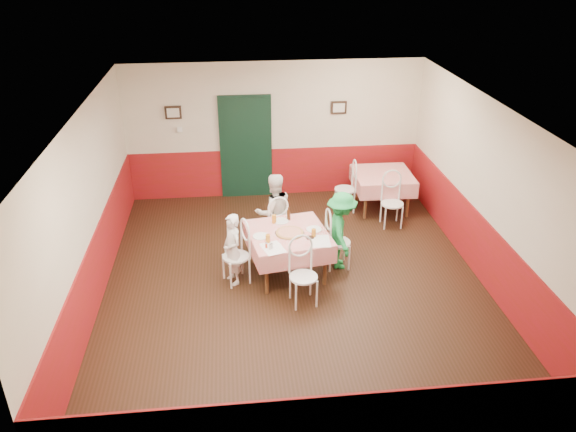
{
  "coord_description": "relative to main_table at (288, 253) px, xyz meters",
  "views": [
    {
      "loc": [
        -0.91,
        -7.47,
        4.98
      ],
      "look_at": [
        -0.07,
        0.29,
        1.05
      ],
      "focal_mm": 35.0,
      "sensor_mm": 36.0,
      "label": 1
    }
  ],
  "objects": [
    {
      "name": "pizza",
      "position": [
        0.02,
        -0.04,
        0.4
      ],
      "size": [
        0.5,
        0.5,
        0.03
      ],
      "primitive_type": "cylinder",
      "rotation": [
        0.0,
        0.0,
        0.17
      ],
      "color": "#B74723",
      "rests_on": "main_table"
    },
    {
      "name": "glass_c",
      "position": [
        -0.19,
        0.35,
        0.45
      ],
      "size": [
        0.09,
        0.09,
        0.14
      ],
      "primitive_type": "cylinder",
      "rotation": [
        0.0,
        0.0,
        0.17
      ],
      "color": "#BF7219",
      "rests_on": "main_table"
    },
    {
      "name": "front_wall",
      "position": [
        0.07,
        -3.79,
        1.02
      ],
      "size": [
        6.0,
        0.1,
        2.8
      ],
      "primitive_type": "cube",
      "color": "beige",
      "rests_on": "ground"
    },
    {
      "name": "thermostat",
      "position": [
        -1.83,
        3.16,
        1.12
      ],
      "size": [
        0.1,
        0.03,
        0.1
      ],
      "primitive_type": "cube",
      "color": "white",
      "rests_on": "back_wall"
    },
    {
      "name": "shaker_c",
      "position": [
        -0.38,
        -0.45,
        0.43
      ],
      "size": [
        0.04,
        0.04,
        0.09
      ],
      "primitive_type": "cylinder",
      "rotation": [
        0.0,
        0.0,
        0.17
      ],
      "color": "#B23319",
      "rests_on": "main_table"
    },
    {
      "name": "wainscot_right",
      "position": [
        3.06,
        -0.29,
        0.12
      ],
      "size": [
        0.03,
        7.0,
        1.0
      ],
      "primitive_type": "cube",
      "color": "maroon",
      "rests_on": "ground"
    },
    {
      "name": "chair_second_a",
      "position": [
        1.38,
        2.23,
        0.08
      ],
      "size": [
        0.43,
        0.43,
        0.9
      ],
      "primitive_type": null,
      "rotation": [
        0.0,
        0.0,
        -1.59
      ],
      "color": "white",
      "rests_on": "ground"
    },
    {
      "name": "chair_second_b",
      "position": [
        2.13,
        1.48,
        0.08
      ],
      "size": [
        0.43,
        0.43,
        0.9
      ],
      "primitive_type": null,
      "rotation": [
        0.0,
        0.0,
        -0.02
      ],
      "color": "white",
      "rests_on": "ground"
    },
    {
      "name": "glass_b",
      "position": [
        0.38,
        -0.18,
        0.45
      ],
      "size": [
        0.08,
        0.08,
        0.13
      ],
      "primitive_type": "cylinder",
      "rotation": [
        0.0,
        0.0,
        0.17
      ],
      "color": "#BF7219",
      "rests_on": "main_table"
    },
    {
      "name": "wallet",
      "position": [
        0.32,
        -0.22,
        0.4
      ],
      "size": [
        0.12,
        0.11,
        0.02
      ],
      "primitive_type": "cube",
      "rotation": [
        0.0,
        0.0,
        0.17
      ],
      "color": "black",
      "rests_on": "main_table"
    },
    {
      "name": "chair_right",
      "position": [
        0.84,
        0.14,
        0.08
      ],
      "size": [
        0.44,
        0.44,
        0.9
      ],
      "primitive_type": null,
      "rotation": [
        0.0,
        0.0,
        1.63
      ],
      "color": "white",
      "rests_on": "ground"
    },
    {
      "name": "plate_left",
      "position": [
        -0.44,
        -0.09,
        0.39
      ],
      "size": [
        0.29,
        0.29,
        0.01
      ],
      "primitive_type": "cylinder",
      "rotation": [
        0.0,
        0.0,
        0.17
      ],
      "color": "white",
      "rests_on": "main_table"
    },
    {
      "name": "shaker_a",
      "position": [
        -0.32,
        -0.51,
        0.43
      ],
      "size": [
        0.04,
        0.04,
        0.09
      ],
      "primitive_type": "cylinder",
      "rotation": [
        0.0,
        0.0,
        0.17
      ],
      "color": "silver",
      "rests_on": "main_table"
    },
    {
      "name": "shaker_b",
      "position": [
        -0.3,
        -0.48,
        0.43
      ],
      "size": [
        0.04,
        0.04,
        0.09
      ],
      "primitive_type": "cylinder",
      "rotation": [
        0.0,
        0.0,
        0.17
      ],
      "color": "silver",
      "rests_on": "main_table"
    },
    {
      "name": "chair_far",
      "position": [
        -0.14,
        0.84,
        0.08
      ],
      "size": [
        0.52,
        0.52,
        0.9
      ],
      "primitive_type": null,
      "rotation": [
        0.0,
        0.0,
        3.42
      ],
      "color": "white",
      "rests_on": "ground"
    },
    {
      "name": "glass_a",
      "position": [
        -0.34,
        -0.28,
        0.45
      ],
      "size": [
        0.08,
        0.08,
        0.13
      ],
      "primitive_type": "cylinder",
      "rotation": [
        0.0,
        0.0,
        0.17
      ],
      "color": "#BF7219",
      "rests_on": "main_table"
    },
    {
      "name": "plate_right",
      "position": [
        0.42,
        0.05,
        0.39
      ],
      "size": [
        0.29,
        0.29,
        0.01
      ],
      "primitive_type": "cylinder",
      "rotation": [
        0.0,
        0.0,
        0.17
      ],
      "color": "white",
      "rests_on": "main_table"
    },
    {
      "name": "left_wall",
      "position": [
        -2.93,
        -0.29,
        1.02
      ],
      "size": [
        0.1,
        7.0,
        2.8
      ],
      "primitive_type": "cube",
      "color": "beige",
      "rests_on": "ground"
    },
    {
      "name": "chair_near",
      "position": [
        0.14,
        -0.84,
        0.08
      ],
      "size": [
        0.48,
        0.48,
        0.9
      ],
      "primitive_type": null,
      "rotation": [
        0.0,
        0.0,
        0.16
      ],
      "color": "white",
      "rests_on": "ground"
    },
    {
      "name": "right_wall",
      "position": [
        3.07,
        -0.29,
        1.02
      ],
      "size": [
        0.1,
        7.0,
        2.8
      ],
      "primitive_type": "cube",
      "color": "beige",
      "rests_on": "ground"
    },
    {
      "name": "chair_left",
      "position": [
        -0.84,
        -0.14,
        0.08
      ],
      "size": [
        0.54,
        0.54,
        0.9
      ],
      "primitive_type": null,
      "rotation": [
        0.0,
        0.0,
        -1.22
      ],
      "color": "white",
      "rests_on": "ground"
    },
    {
      "name": "diner_right",
      "position": [
        0.89,
        0.15,
        0.29
      ],
      "size": [
        0.51,
        0.87,
        1.32
      ],
      "primitive_type": "imported",
      "rotation": [
        0.0,
        0.0,
        1.55
      ],
      "color": "gray",
      "rests_on": "ground"
    },
    {
      "name": "diner_far",
      "position": [
        -0.15,
        0.89,
        0.32
      ],
      "size": [
        0.79,
        0.68,
        1.39
      ],
      "primitive_type": "imported",
      "rotation": [
        0.0,
        0.0,
        3.4
      ],
      "color": "gray",
      "rests_on": "ground"
    },
    {
      "name": "plate_far",
      "position": [
        -0.08,
        0.39,
        0.39
      ],
      "size": [
        0.29,
        0.29,
        0.01
      ],
      "primitive_type": "cylinder",
      "rotation": [
        0.0,
        0.0,
        0.17
      ],
      "color": "white",
      "rests_on": "main_table"
    },
    {
      "name": "picture_right",
      "position": [
        1.37,
        3.16,
        1.48
      ],
      "size": [
        0.32,
        0.03,
        0.26
      ],
      "primitive_type": "cube",
      "color": "black",
      "rests_on": "back_wall"
    },
    {
      "name": "second_table",
      "position": [
        2.13,
        2.23,
        0.0
      ],
      "size": [
        1.14,
        1.14,
        0.77
      ],
      "primitive_type": "cube",
      "rotation": [
        0.0,
        0.0,
        -0.02
      ],
      "color": "red",
      "rests_on": "ground"
    },
    {
      "name": "diner_left",
      "position": [
        -0.89,
        -0.15,
        0.22
      ],
      "size": [
        0.43,
        0.51,
        1.18
      ],
      "primitive_type": "imported",
      "rotation": [
        0.0,
        0.0,
        -1.16
      ],
      "color": "gray",
      "rests_on": "ground"
    },
    {
      "name": "menu_left",
      "position": [
        -0.28,
        -0.47,
        0.39
      ],
      "size": [
        0.41,
        0.47,
        0.0
      ],
      "primitive_type": "cube",
      "rotation": [
        0.0,
        0.0,
        0.31
      ],
      "color": "white",
      "rests_on": "main_table"
    },
    {
      "name": "menu_right",
      "position": [
        0.46,
        -0.34,
        0.39
      ],
      "size": [
        0.32,
        0.41,
        0.0
      ],
      "primitive_type": "cube",
      "rotation": [
        0.0,
        0.0,
        -0.04
      ],
      "color": "white",
      "rests_on": "main_table"
    },
    {
      "name": "ceiling",
      "position": [
        0.07,
        -0.29,
        2.42
      ],
      "size": [
        7.0,
        7.0,
        0.0
      ],
      "primitive_type": "plane",
      "color": "white",
      "rests_on": "back_wall"
    },
    {
      "name": "door",
      "position": [
        -0.53,
        3.16,
        0.68
      ],
      "size": [
        0.96,
        0.06,
        2.1
      ],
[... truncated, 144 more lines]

